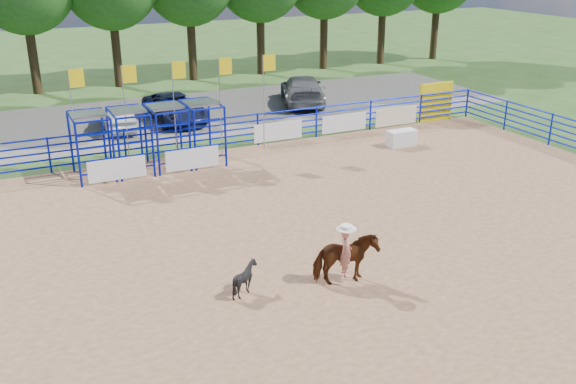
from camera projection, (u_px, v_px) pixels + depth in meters
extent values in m
plane|color=#375823|center=(295.00, 243.00, 19.71)|extent=(120.00, 120.00, 0.00)
cube|color=#A07350|center=(295.00, 243.00, 19.71)|extent=(30.00, 20.00, 0.02)
cube|color=slate|center=(155.00, 118.00, 34.04)|extent=(40.00, 10.00, 0.01)
cube|color=silver|center=(401.00, 138.00, 29.09)|extent=(1.36, 0.65, 0.72)
imported|color=#5C2E12|center=(345.00, 259.00, 17.11)|extent=(1.81, 1.06, 1.43)
imported|color=red|center=(346.00, 228.00, 16.78)|extent=(0.41, 0.55, 1.37)
cylinder|color=white|center=(347.00, 203.00, 16.53)|extent=(0.54, 0.54, 0.12)
imported|color=black|center=(245.00, 278.00, 16.68)|extent=(0.92, 0.84, 0.88)
imported|color=#96999F|center=(117.00, 118.00, 31.52)|extent=(1.54, 3.85, 1.25)
imported|color=#151A35|center=(175.00, 108.00, 33.06)|extent=(2.54, 5.12, 1.40)
imported|color=#5B5B5E|center=(302.00, 90.00, 36.71)|extent=(4.09, 5.98, 1.61)
cube|color=white|center=(117.00, 169.00, 24.54)|extent=(2.20, 0.04, 0.85)
cube|color=white|center=(192.00, 159.00, 25.74)|extent=(2.20, 0.04, 0.85)
cube|color=white|center=(278.00, 131.00, 29.51)|extent=(2.40, 0.04, 0.85)
cube|color=white|center=(344.00, 123.00, 30.91)|extent=(2.40, 0.04, 0.85)
cube|color=beige|center=(396.00, 116.00, 32.11)|extent=(2.40, 0.04, 0.90)
cube|color=#DDC10B|center=(436.00, 102.00, 33.07)|extent=(2.00, 0.12, 2.00)
cylinder|color=#3F2B19|center=(33.00, 54.00, 38.76)|extent=(0.56, 0.56, 4.80)
cylinder|color=#3F2B19|center=(116.00, 49.00, 40.76)|extent=(0.56, 0.56, 4.80)
cylinder|color=#3F2B19|center=(192.00, 44.00, 42.76)|extent=(0.56, 0.56, 4.80)
cylinder|color=#3F2B19|center=(261.00, 39.00, 44.76)|extent=(0.56, 0.56, 4.80)
cylinder|color=#3F2B19|center=(324.00, 35.00, 46.76)|extent=(0.56, 0.56, 4.80)
cylinder|color=#3F2B19|center=(382.00, 32.00, 48.76)|extent=(0.56, 0.56, 4.80)
cylinder|color=#3F2B19|center=(435.00, 28.00, 50.76)|extent=(0.56, 0.56, 4.80)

